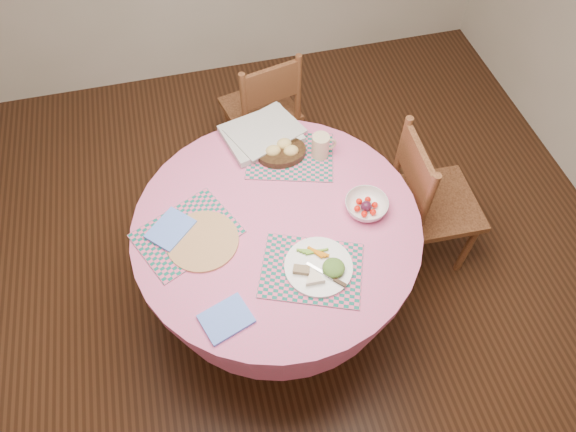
% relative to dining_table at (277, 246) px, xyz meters
% --- Properties ---
extents(ground, '(4.00, 4.00, 0.00)m').
position_rel_dining_table_xyz_m(ground, '(0.00, 0.00, -0.56)').
color(ground, '#331C0F').
rests_on(ground, ground).
extents(room_envelope, '(4.01, 4.01, 2.71)m').
position_rel_dining_table_xyz_m(room_envelope, '(0.00, 0.00, 1.16)').
color(room_envelope, silver).
rests_on(room_envelope, ground).
extents(dining_table, '(1.24, 1.24, 0.75)m').
position_rel_dining_table_xyz_m(dining_table, '(0.00, 0.00, 0.00)').
color(dining_table, '#D36291').
rests_on(dining_table, ground).
extents(chair_right, '(0.42, 0.44, 0.91)m').
position_rel_dining_table_xyz_m(chair_right, '(0.82, 0.13, -0.08)').
color(chair_right, brown).
rests_on(chair_right, ground).
extents(chair_back, '(0.47, 0.46, 0.86)m').
position_rel_dining_table_xyz_m(chair_back, '(0.15, 1.01, -0.11)').
color(chair_back, brown).
rests_on(chair_back, ground).
extents(placemat_front, '(0.48, 0.43, 0.01)m').
position_rel_dining_table_xyz_m(placemat_front, '(0.08, -0.26, 0.20)').
color(placemat_front, '#116255').
rests_on(placemat_front, dining_table).
extents(placemat_left, '(0.49, 0.44, 0.01)m').
position_rel_dining_table_xyz_m(placemat_left, '(-0.38, 0.03, 0.20)').
color(placemat_left, '#116255').
rests_on(placemat_left, dining_table).
extents(placemat_back, '(0.47, 0.40, 0.01)m').
position_rel_dining_table_xyz_m(placemat_back, '(0.15, 0.35, 0.20)').
color(placemat_back, '#116255').
rests_on(placemat_back, dining_table).
extents(wicker_trivet, '(0.30, 0.30, 0.01)m').
position_rel_dining_table_xyz_m(wicker_trivet, '(-0.32, -0.02, 0.20)').
color(wicker_trivet, '#A87D48').
rests_on(wicker_trivet, dining_table).
extents(napkin_near, '(0.22, 0.19, 0.01)m').
position_rel_dining_table_xyz_m(napkin_near, '(-0.29, -0.39, 0.20)').
color(napkin_near, '#6088F6').
rests_on(napkin_near, dining_table).
extents(napkin_far, '(0.23, 0.23, 0.01)m').
position_rel_dining_table_xyz_m(napkin_far, '(-0.44, 0.06, 0.21)').
color(napkin_far, '#6088F6').
rests_on(napkin_far, placemat_left).
extents(dinner_plate, '(0.27, 0.27, 0.05)m').
position_rel_dining_table_xyz_m(dinner_plate, '(0.12, -0.26, 0.22)').
color(dinner_plate, white).
rests_on(dinner_plate, placemat_front).
extents(bread_bowl, '(0.23, 0.23, 0.08)m').
position_rel_dining_table_xyz_m(bread_bowl, '(0.11, 0.36, 0.23)').
color(bread_bowl, black).
rests_on(bread_bowl, placemat_back).
extents(latte_mug, '(0.12, 0.08, 0.12)m').
position_rel_dining_table_xyz_m(latte_mug, '(0.29, 0.32, 0.26)').
color(latte_mug, beige).
rests_on(latte_mug, placemat_back).
extents(fruit_bowl, '(0.25, 0.25, 0.06)m').
position_rel_dining_table_xyz_m(fruit_bowl, '(0.39, -0.03, 0.22)').
color(fruit_bowl, white).
rests_on(fruit_bowl, dining_table).
extents(newspaper_stack, '(0.41, 0.36, 0.04)m').
position_rel_dining_table_xyz_m(newspaper_stack, '(0.05, 0.50, 0.22)').
color(newspaper_stack, silver).
rests_on(newspaper_stack, dining_table).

